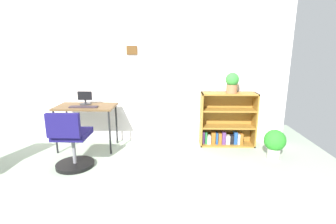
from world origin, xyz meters
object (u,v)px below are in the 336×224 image
(desk, at_px, (86,110))
(bookshelf_low, at_px, (226,122))
(office_chair, at_px, (71,144))
(potted_plant_floor, at_px, (275,142))
(keyboard, at_px, (84,107))
(monitor, at_px, (85,99))
(potted_plant_on_shelf, at_px, (232,82))

(desk, bearing_deg, bookshelf_low, 6.03)
(office_chair, height_order, potted_plant_floor, office_chair)
(office_chair, bearing_deg, desk, 92.59)
(keyboard, height_order, bookshelf_low, bookshelf_low)
(monitor, xyz_separation_m, office_chair, (0.07, -0.85, -0.45))
(monitor, xyz_separation_m, potted_plant_on_shelf, (2.39, 0.08, 0.27))
(potted_plant_on_shelf, relative_size, potted_plant_floor, 0.75)
(keyboard, xyz_separation_m, office_chair, (0.02, -0.62, -0.37))
(desk, xyz_separation_m, bookshelf_low, (2.31, 0.24, -0.26))
(bookshelf_low, bearing_deg, potted_plant_floor, -43.49)
(keyboard, relative_size, potted_plant_floor, 0.98)
(desk, height_order, potted_plant_on_shelf, potted_plant_on_shelf)
(office_chair, xyz_separation_m, bookshelf_low, (2.27, 0.99, 0.03))
(potted_plant_floor, bearing_deg, potted_plant_on_shelf, 137.39)
(desk, bearing_deg, office_chair, -87.41)
(desk, relative_size, potted_plant_on_shelf, 2.81)
(potted_plant_on_shelf, xyz_separation_m, potted_plant_floor, (0.57, -0.52, -0.83))
(monitor, xyz_separation_m, bookshelf_low, (2.35, 0.14, -0.42))
(desk, relative_size, monitor, 4.03)
(desk, height_order, keyboard, keyboard)
(office_chair, distance_m, potted_plant_floor, 2.91)
(bookshelf_low, distance_m, potted_plant_on_shelf, 0.69)
(keyboard, height_order, office_chair, office_chair)
(monitor, height_order, potted_plant_floor, monitor)
(bookshelf_low, xyz_separation_m, potted_plant_on_shelf, (0.04, -0.06, 0.69))
(desk, distance_m, monitor, 0.20)
(keyboard, distance_m, bookshelf_low, 2.35)
(office_chair, bearing_deg, potted_plant_floor, 8.13)
(potted_plant_on_shelf, bearing_deg, office_chair, -158.07)
(office_chair, xyz_separation_m, potted_plant_floor, (2.88, 0.41, -0.11))
(desk, distance_m, potted_plant_floor, 2.96)
(potted_plant_floor, bearing_deg, monitor, 171.51)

